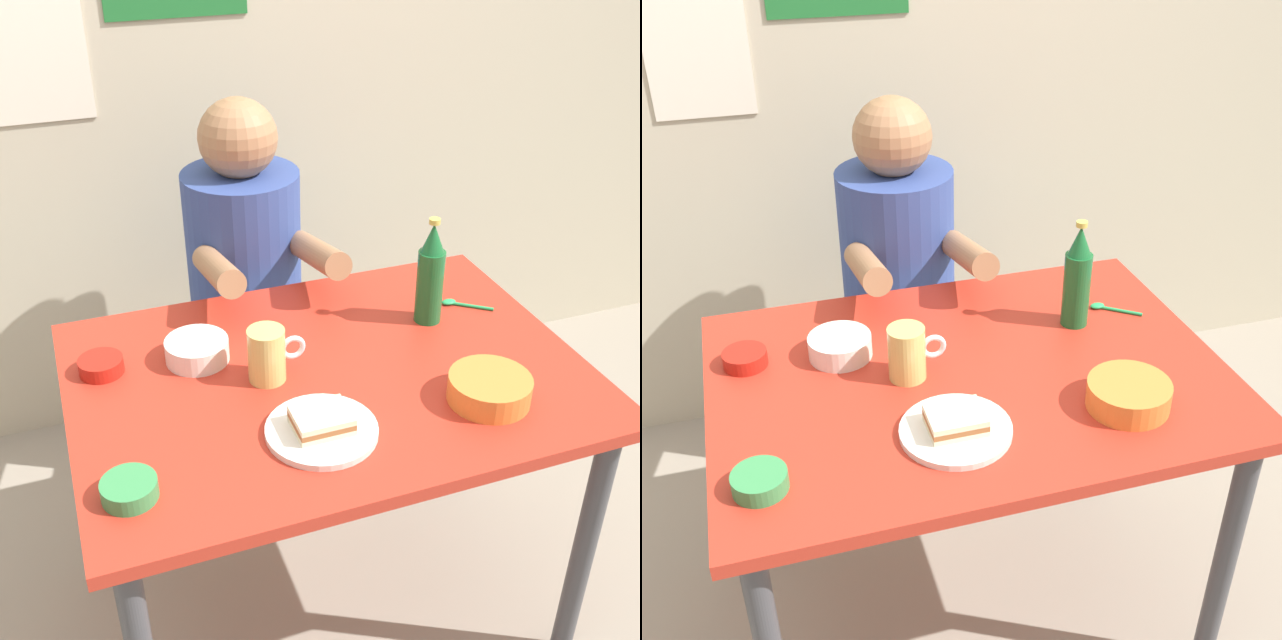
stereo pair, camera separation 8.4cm
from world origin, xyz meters
TOP-DOWN VIEW (x-y plane):
  - ground_plane at (0.00, 0.00)m, footprint 6.00×6.00m
  - wall_back at (-0.00, 1.05)m, footprint 4.40×0.09m
  - dining_table at (0.00, 0.00)m, footprint 1.10×0.80m
  - stool at (-0.02, 0.63)m, footprint 0.34×0.34m
  - person_seated at (-0.02, 0.62)m, footprint 0.33×0.56m
  - plate_orange at (-0.09, -0.19)m, footprint 0.22×0.22m
  - sandwich at (-0.09, -0.19)m, footprint 0.11×0.09m
  - beer_mug at (-0.13, 0.02)m, footprint 0.13×0.08m
  - beer_bottle at (0.30, 0.12)m, footprint 0.06×0.06m
  - soup_bowl_orange at (0.27, -0.21)m, footprint 0.17×0.17m
  - sambal_bowl_red at (-0.46, 0.16)m, footprint 0.10×0.10m
  - rice_bowl_white at (-0.25, 0.14)m, footprint 0.14×0.14m
  - dip_bowl_green at (-0.46, -0.24)m, footprint 0.10×0.10m
  - spoon at (0.40, 0.15)m, footprint 0.11×0.08m

SIDE VIEW (x-z plane):
  - ground_plane at x=0.00m, z-range 0.00..0.00m
  - stool at x=-0.02m, z-range 0.12..0.57m
  - dining_table at x=0.00m, z-range 0.28..1.02m
  - spoon at x=0.40m, z-range 0.74..0.75m
  - plate_orange at x=-0.09m, z-range 0.74..0.75m
  - sambal_bowl_red at x=-0.46m, z-range 0.74..0.78m
  - dip_bowl_green at x=-0.46m, z-range 0.74..0.78m
  - person_seated at x=-0.02m, z-range 0.41..1.13m
  - rice_bowl_white at x=-0.25m, z-range 0.74..0.79m
  - soup_bowl_orange at x=0.27m, z-range 0.74..0.80m
  - sandwich at x=-0.09m, z-range 0.75..0.79m
  - beer_mug at x=-0.13m, z-range 0.74..0.86m
  - beer_bottle at x=0.30m, z-range 0.73..0.99m
  - wall_back at x=0.00m, z-range 0.00..2.60m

